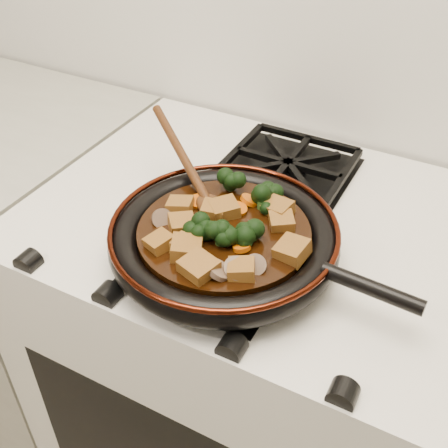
% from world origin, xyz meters
% --- Properties ---
extents(stove, '(0.76, 0.60, 0.90)m').
position_xyz_m(stove, '(0.00, 1.69, 0.45)').
color(stove, white).
rests_on(stove, ground).
extents(burner_grate_front, '(0.23, 0.23, 0.03)m').
position_xyz_m(burner_grate_front, '(0.00, 1.55, 0.91)').
color(burner_grate_front, black).
rests_on(burner_grate_front, stove).
extents(burner_grate_back, '(0.23, 0.23, 0.03)m').
position_xyz_m(burner_grate_back, '(0.00, 1.83, 0.91)').
color(burner_grate_back, black).
rests_on(burner_grate_back, stove).
extents(skillet, '(0.47, 0.35, 0.05)m').
position_xyz_m(skillet, '(0.01, 1.56, 0.94)').
color(skillet, black).
rests_on(skillet, burner_grate_front).
extents(braising_sauce, '(0.26, 0.26, 0.02)m').
position_xyz_m(braising_sauce, '(0.01, 1.56, 0.95)').
color(braising_sauce, black).
rests_on(braising_sauce, skillet).
extents(tofu_cube_0, '(0.06, 0.06, 0.03)m').
position_xyz_m(tofu_cube_0, '(-0.01, 1.49, 0.97)').
color(tofu_cube_0, brown).
rests_on(tofu_cube_0, braising_sauce).
extents(tofu_cube_1, '(0.05, 0.05, 0.03)m').
position_xyz_m(tofu_cube_1, '(-0.07, 1.57, 0.97)').
color(tofu_cube_1, brown).
rests_on(tofu_cube_1, braising_sauce).
extents(tofu_cube_2, '(0.04, 0.04, 0.02)m').
position_xyz_m(tofu_cube_2, '(-0.02, 1.50, 0.97)').
color(tofu_cube_2, brown).
rests_on(tofu_cube_2, braising_sauce).
extents(tofu_cube_3, '(0.05, 0.05, 0.03)m').
position_xyz_m(tofu_cube_3, '(-0.06, 1.49, 0.97)').
color(tofu_cube_3, brown).
rests_on(tofu_cube_3, braising_sauce).
extents(tofu_cube_4, '(0.05, 0.05, 0.03)m').
position_xyz_m(tofu_cube_4, '(0.07, 1.49, 0.97)').
color(tofu_cube_4, brown).
rests_on(tofu_cube_4, braising_sauce).
extents(tofu_cube_5, '(0.05, 0.05, 0.03)m').
position_xyz_m(tofu_cube_5, '(0.12, 1.56, 0.97)').
color(tofu_cube_5, brown).
rests_on(tofu_cube_5, braising_sauce).
extents(tofu_cube_6, '(0.05, 0.04, 0.03)m').
position_xyz_m(tofu_cube_6, '(0.06, 1.64, 0.97)').
color(tofu_cube_6, brown).
rests_on(tofu_cube_6, braising_sauce).
extents(tofu_cube_7, '(0.05, 0.05, 0.02)m').
position_xyz_m(tofu_cube_7, '(-0.02, 1.59, 0.97)').
color(tofu_cube_7, brown).
rests_on(tofu_cube_7, braising_sauce).
extents(tofu_cube_8, '(0.05, 0.05, 0.03)m').
position_xyz_m(tofu_cube_8, '(-0.05, 1.53, 0.97)').
color(tofu_cube_8, brown).
rests_on(tofu_cube_8, braising_sauce).
extents(tofu_cube_9, '(0.05, 0.05, 0.02)m').
position_xyz_m(tofu_cube_9, '(0.08, 1.61, 0.97)').
color(tofu_cube_9, brown).
rests_on(tofu_cube_9, braising_sauce).
extents(tofu_cube_10, '(0.06, 0.06, 0.03)m').
position_xyz_m(tofu_cube_10, '(0.02, 1.47, 0.97)').
color(tofu_cube_10, brown).
rests_on(tofu_cube_10, braising_sauce).
extents(tofu_cube_11, '(0.06, 0.06, 0.03)m').
position_xyz_m(tofu_cube_11, '(-0.01, 1.60, 0.97)').
color(tofu_cube_11, brown).
rests_on(tofu_cube_11, braising_sauce).
extents(broccoli_floret_0, '(0.09, 0.09, 0.07)m').
position_xyz_m(broccoli_floret_0, '(0.05, 1.56, 0.97)').
color(broccoli_floret_0, black).
rests_on(broccoli_floret_0, braising_sauce).
extents(broccoli_floret_1, '(0.08, 0.08, 0.05)m').
position_xyz_m(broccoli_floret_1, '(0.04, 1.66, 0.97)').
color(broccoli_floret_1, black).
rests_on(broccoli_floret_1, braising_sauce).
extents(broccoli_floret_2, '(0.07, 0.08, 0.06)m').
position_xyz_m(broccoli_floret_2, '(0.04, 1.54, 0.97)').
color(broccoli_floret_2, black).
rests_on(broccoli_floret_2, braising_sauce).
extents(broccoli_floret_3, '(0.08, 0.08, 0.07)m').
position_xyz_m(broccoli_floret_3, '(0.02, 1.53, 0.97)').
color(broccoli_floret_3, black).
rests_on(broccoli_floret_3, braising_sauce).
extents(broccoli_floret_4, '(0.07, 0.07, 0.06)m').
position_xyz_m(broccoli_floret_4, '(0.03, 1.64, 0.97)').
color(broccoli_floret_4, black).
rests_on(broccoli_floret_4, braising_sauce).
extents(broccoli_floret_5, '(0.09, 0.08, 0.07)m').
position_xyz_m(broccoli_floret_5, '(-0.03, 1.66, 0.97)').
color(broccoli_floret_5, black).
rests_on(broccoli_floret_5, braising_sauce).
extents(broccoli_floret_6, '(0.07, 0.07, 0.06)m').
position_xyz_m(broccoli_floret_6, '(-0.01, 1.54, 0.97)').
color(broccoli_floret_6, black).
rests_on(broccoli_floret_6, braising_sauce).
extents(carrot_coin_0, '(0.03, 0.03, 0.01)m').
position_xyz_m(carrot_coin_0, '(0.00, 1.61, 0.96)').
color(carrot_coin_0, '#C45005').
rests_on(carrot_coin_0, braising_sauce).
extents(carrot_coin_1, '(0.03, 0.03, 0.01)m').
position_xyz_m(carrot_coin_1, '(-0.06, 1.60, 0.96)').
color(carrot_coin_1, '#C45005').
rests_on(carrot_coin_1, braising_sauce).
extents(carrot_coin_2, '(0.03, 0.03, 0.02)m').
position_xyz_m(carrot_coin_2, '(0.01, 1.64, 0.96)').
color(carrot_coin_2, '#C45005').
rests_on(carrot_coin_2, braising_sauce).
extents(carrot_coin_3, '(0.03, 0.03, 0.01)m').
position_xyz_m(carrot_coin_3, '(-0.04, 1.54, 0.96)').
color(carrot_coin_3, '#C45005').
rests_on(carrot_coin_3, braising_sauce).
extents(carrot_coin_4, '(0.03, 0.03, 0.01)m').
position_xyz_m(carrot_coin_4, '(0.05, 1.53, 0.96)').
color(carrot_coin_4, '#C45005').
rests_on(carrot_coin_4, braising_sauce).
extents(carrot_coin_5, '(0.03, 0.03, 0.01)m').
position_xyz_m(carrot_coin_5, '(-0.01, 1.59, 0.96)').
color(carrot_coin_5, '#C45005').
rests_on(carrot_coin_5, braising_sauce).
extents(mushroom_slice_0, '(0.05, 0.05, 0.02)m').
position_xyz_m(mushroom_slice_0, '(0.07, 1.49, 0.97)').
color(mushroom_slice_0, brown).
rests_on(mushroom_slice_0, braising_sauce).
extents(mushroom_slice_1, '(0.04, 0.04, 0.03)m').
position_xyz_m(mushroom_slice_1, '(-0.08, 1.53, 0.97)').
color(mushroom_slice_1, brown).
rests_on(mushroom_slice_1, braising_sauce).
extents(mushroom_slice_2, '(0.04, 0.04, 0.03)m').
position_xyz_m(mushroom_slice_2, '(0.09, 1.51, 0.97)').
color(mushroom_slice_2, brown).
rests_on(mushroom_slice_2, braising_sauce).
extents(mushroom_slice_3, '(0.03, 0.04, 0.03)m').
position_xyz_m(mushroom_slice_3, '(0.03, 1.65, 0.97)').
color(mushroom_slice_3, brown).
rests_on(mushroom_slice_3, braising_sauce).
extents(mushroom_slice_4, '(0.05, 0.05, 0.03)m').
position_xyz_m(mushroom_slice_4, '(0.05, 1.47, 0.97)').
color(mushroom_slice_4, brown).
rests_on(mushroom_slice_4, braising_sauce).
extents(wooden_spoon, '(0.14, 0.11, 0.24)m').
position_xyz_m(wooden_spoon, '(-0.09, 1.64, 0.98)').
color(wooden_spoon, '#46240F').
rests_on(wooden_spoon, braising_sauce).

